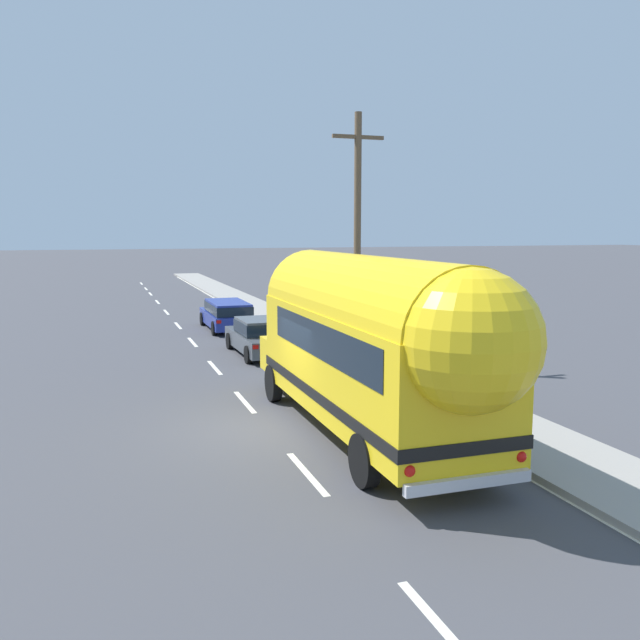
% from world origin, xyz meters
% --- Properties ---
extents(ground_plane, '(300.00, 300.00, 0.00)m').
position_xyz_m(ground_plane, '(0.00, 0.00, 0.00)').
color(ground_plane, '#424247').
extents(lane_markings, '(4.05, 80.00, 0.01)m').
position_xyz_m(lane_markings, '(2.76, 13.06, 0.00)').
color(lane_markings, silver).
rests_on(lane_markings, ground).
extents(sidewalk_slab, '(2.50, 90.00, 0.15)m').
position_xyz_m(sidewalk_slab, '(5.17, 10.00, 0.07)').
color(sidewalk_slab, gray).
rests_on(sidewalk_slab, ground).
extents(utility_pole, '(1.80, 0.24, 8.50)m').
position_xyz_m(utility_pole, '(4.67, 6.00, 4.42)').
color(utility_pole, brown).
rests_on(utility_pole, ground).
extents(painted_bus, '(2.61, 11.03, 4.12)m').
position_xyz_m(painted_bus, '(1.96, -1.79, 2.30)').
color(painted_bus, yellow).
rests_on(painted_bus, ground).
extents(car_lead, '(2.02, 4.55, 1.37)m').
position_xyz_m(car_lead, '(2.09, 9.18, 0.74)').
color(car_lead, '#474C51').
rests_on(car_lead, ground).
extents(car_second, '(1.93, 4.76, 1.37)m').
position_xyz_m(car_second, '(2.03, 15.71, 0.80)').
color(car_second, navy).
rests_on(car_second, ground).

